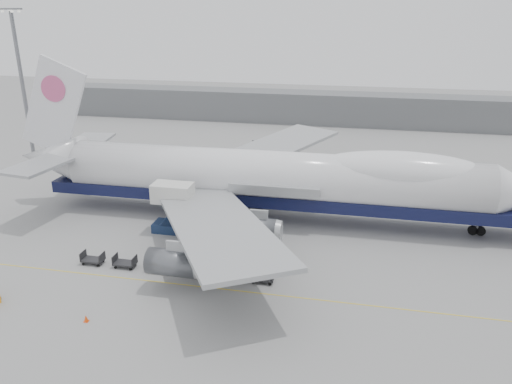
# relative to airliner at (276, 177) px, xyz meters

# --- Properties ---
(ground) EXTENTS (260.00, 260.00, 0.00)m
(ground) POSITION_rel_airliner_xyz_m (-0.64, -12.00, -5.62)
(ground) COLOR gray
(ground) RESTS_ON ground
(apron_line) EXTENTS (60.00, 0.15, 0.01)m
(apron_line) POSITION_rel_airliner_xyz_m (-0.64, -18.00, -5.62)
(apron_line) COLOR gold
(apron_line) RESTS_ON ground
(hangar) EXTENTS (110.00, 8.00, 7.00)m
(hangar) POSITION_rel_airliner_xyz_m (-10.64, 58.00, -2.12)
(hangar) COLOR slate
(hangar) RESTS_ON ground
(floodlight_mast) EXTENTS (2.40, 2.40, 25.43)m
(floodlight_mast) POSITION_rel_airliner_xyz_m (-42.64, 12.00, 8.64)
(floodlight_mast) COLOR slate
(floodlight_mast) RESTS_ON ground
(airliner) EXTENTS (67.00, 55.30, 19.98)m
(airliner) POSITION_rel_airliner_xyz_m (0.00, 0.00, 0.00)
(airliner) COLOR white
(airliner) RESTS_ON ground
(catering_truck) EXTENTS (5.10, 3.58, 6.12)m
(catering_truck) POSITION_rel_airliner_xyz_m (-11.27, -6.40, -2.18)
(catering_truck) COLOR #192A4B
(catering_truck) RESTS_ON ground
(traffic_cone) EXTENTS (0.42, 0.42, 0.62)m
(traffic_cone) POSITION_rel_airliner_xyz_m (-12.27, -25.50, -5.33)
(traffic_cone) COLOR #EC450C
(traffic_cone) RESTS_ON ground
(dolly_0) EXTENTS (2.30, 1.35, 1.30)m
(dolly_0) POSITION_rel_airliner_xyz_m (-16.90, -15.85, -5.09)
(dolly_0) COLOR #2D2D30
(dolly_0) RESTS_ON ground
(dolly_1) EXTENTS (2.30, 1.35, 1.30)m
(dolly_1) POSITION_rel_airliner_xyz_m (-13.24, -15.85, -5.09)
(dolly_1) COLOR #2D2D30
(dolly_1) RESTS_ON ground
(dolly_2) EXTENTS (2.30, 1.35, 1.30)m
(dolly_2) POSITION_rel_airliner_xyz_m (-9.58, -15.85, -5.09)
(dolly_2) COLOR #2D2D30
(dolly_2) RESTS_ON ground
(dolly_3) EXTENTS (2.30, 1.35, 1.30)m
(dolly_3) POSITION_rel_airliner_xyz_m (-5.92, -15.85, -5.09)
(dolly_3) COLOR #2D2D30
(dolly_3) RESTS_ON ground
(dolly_4) EXTENTS (2.30, 1.35, 1.30)m
(dolly_4) POSITION_rel_airliner_xyz_m (-2.26, -15.85, -5.09)
(dolly_4) COLOR #2D2D30
(dolly_4) RESTS_ON ground
(dolly_5) EXTENTS (2.30, 1.35, 1.30)m
(dolly_5) POSITION_rel_airliner_xyz_m (1.41, -15.85, -5.09)
(dolly_5) COLOR #2D2D30
(dolly_5) RESTS_ON ground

